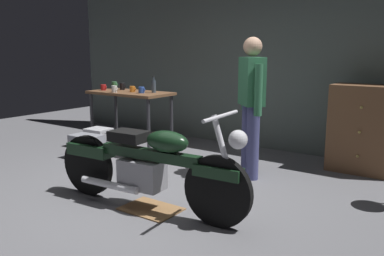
# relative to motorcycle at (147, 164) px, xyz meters

# --- Properties ---
(ground_plane) EXTENTS (12.00, 12.00, 0.00)m
(ground_plane) POSITION_rel_motorcycle_xyz_m (-0.14, 0.19, -0.45)
(ground_plane) COLOR slate
(back_wall) EXTENTS (8.00, 0.12, 3.10)m
(back_wall) POSITION_rel_motorcycle_xyz_m (-0.14, 2.99, 1.10)
(back_wall) COLOR #56605B
(back_wall) RESTS_ON ground_plane
(workbench) EXTENTS (1.30, 0.64, 0.90)m
(workbench) POSITION_rel_motorcycle_xyz_m (-1.80, 1.65, 0.34)
(workbench) COLOR brown
(workbench) RESTS_ON ground_plane
(motorcycle) EXTENTS (2.19, 0.60, 1.00)m
(motorcycle) POSITION_rel_motorcycle_xyz_m (0.00, 0.00, 0.00)
(motorcycle) COLOR black
(motorcycle) RESTS_ON ground_plane
(person_standing) EXTENTS (0.43, 0.43, 1.67)m
(person_standing) POSITION_rel_motorcycle_xyz_m (0.33, 1.48, 0.48)
(person_standing) COLOR #474A7F
(person_standing) RESTS_ON ground_plane
(wooden_dresser) EXTENTS (0.80, 0.47, 1.10)m
(wooden_dresser) POSITION_rel_motorcycle_xyz_m (1.40, 2.49, 0.10)
(wooden_dresser) COLOR brown
(wooden_dresser) RESTS_ON ground_plane
(drip_tray) EXTENTS (0.56, 0.40, 0.01)m
(drip_tray) POSITION_rel_motorcycle_xyz_m (0.04, 0.00, -0.44)
(drip_tray) COLOR olive
(drip_tray) RESTS_ON ground_plane
(storage_bin) EXTENTS (0.44, 0.32, 0.34)m
(storage_bin) POSITION_rel_motorcycle_xyz_m (-1.95, 0.90, -0.28)
(storage_bin) COLOR gray
(storage_bin) RESTS_ON ground_plane
(mug_orange_travel) EXTENTS (0.11, 0.08, 0.09)m
(mug_orange_travel) POSITION_rel_motorcycle_xyz_m (-1.73, 1.64, 0.49)
(mug_orange_travel) COLOR orange
(mug_orange_travel) RESTS_ON workbench
(mug_black_matte) EXTENTS (0.12, 0.08, 0.11)m
(mug_black_matte) POSITION_rel_motorcycle_xyz_m (-2.09, 1.79, 0.51)
(mug_black_matte) COLOR black
(mug_black_matte) RESTS_ON workbench
(mug_blue_enamel) EXTENTS (0.12, 0.09, 0.09)m
(mug_blue_enamel) POSITION_rel_motorcycle_xyz_m (-1.51, 1.60, 0.50)
(mug_blue_enamel) COLOR #2D51AD
(mug_blue_enamel) RESTS_ON workbench
(mug_white_ceramic) EXTENTS (0.11, 0.08, 0.10)m
(mug_white_ceramic) POSITION_rel_motorcycle_xyz_m (-1.90, 1.43, 0.50)
(mug_white_ceramic) COLOR white
(mug_white_ceramic) RESTS_ON workbench
(mug_red_diner) EXTENTS (0.12, 0.08, 0.09)m
(mug_red_diner) POSITION_rel_motorcycle_xyz_m (-2.29, 1.57, 0.50)
(mug_red_diner) COLOR red
(mug_red_diner) RESTS_ON workbench
(mug_green_speckled) EXTENTS (0.12, 0.09, 0.11)m
(mug_green_speckled) POSITION_rel_motorcycle_xyz_m (-2.34, 1.86, 0.51)
(mug_green_speckled) COLOR #3D7F4C
(mug_green_speckled) RESTS_ON workbench
(bottle) EXTENTS (0.06, 0.06, 0.24)m
(bottle) POSITION_rel_motorcycle_xyz_m (-1.41, 1.75, 0.55)
(bottle) COLOR #3F4C59
(bottle) RESTS_ON workbench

